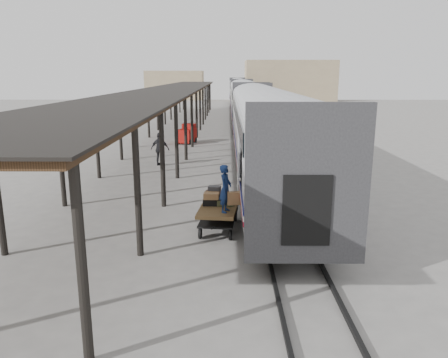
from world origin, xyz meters
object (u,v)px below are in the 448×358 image
(pedestrian, at_px, (160,149))
(baggage_cart, at_px, (219,212))
(luggage_tug, at_px, (187,135))
(porter, at_px, (225,189))

(pedestrian, bearing_deg, baggage_cart, 123.86)
(pedestrian, bearing_deg, luggage_tug, -80.20)
(luggage_tug, bearing_deg, pedestrian, -78.79)
(pedestrian, bearing_deg, porter, 123.92)
(baggage_cart, distance_m, luggage_tug, 19.78)
(baggage_cart, bearing_deg, pedestrian, 114.83)
(baggage_cart, xyz_separation_m, pedestrian, (-3.68, 11.00, 0.33))
(luggage_tug, distance_m, porter, 20.48)
(porter, bearing_deg, baggage_cart, 35.47)
(porter, bearing_deg, luggage_tug, 24.56)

